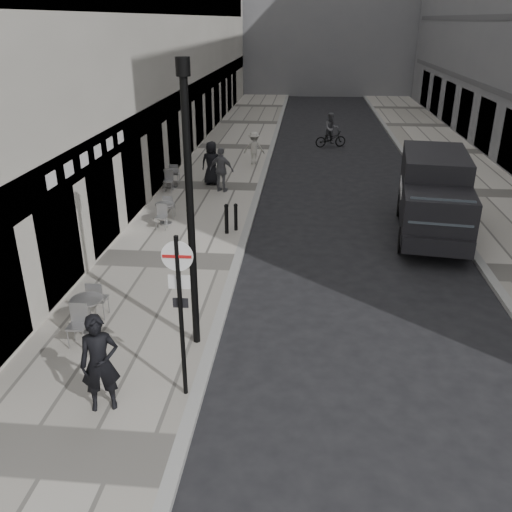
{
  "coord_description": "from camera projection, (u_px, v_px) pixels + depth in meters",
  "views": [
    {
      "loc": [
        1.87,
        -3.71,
        6.52
      ],
      "look_at": [
        0.79,
        7.93,
        1.4
      ],
      "focal_mm": 38.0,
      "sensor_mm": 36.0,
      "label": 1
    }
  ],
  "objects": [
    {
      "name": "sidewalk",
      "position": [
        212.0,
        187.0,
        22.72
      ],
      "size": [
        4.0,
        60.0,
        0.12
      ],
      "primitive_type": "cube",
      "color": "#ADA79C",
      "rests_on": "ground"
    },
    {
      "name": "far_sidewalk",
      "position": [
        482.0,
        194.0,
        21.79
      ],
      "size": [
        4.0,
        60.0,
        0.12
      ],
      "primitive_type": "cube",
      "color": "#ADA79C",
      "rests_on": "ground"
    },
    {
      "name": "walking_man",
      "position": [
        100.0,
        363.0,
        9.38
      ],
      "size": [
        0.78,
        0.63,
        1.86
      ],
      "primitive_type": "imported",
      "rotation": [
        0.0,
        0.0,
        0.32
      ],
      "color": "black",
      "rests_on": "sidewalk"
    },
    {
      "name": "sign_post",
      "position": [
        180.0,
        297.0,
        9.3
      ],
      "size": [
        0.54,
        0.09,
        3.15
      ],
      "rotation": [
        0.0,
        0.0,
        0.01
      ],
      "color": "black",
      "rests_on": "sidewalk"
    },
    {
      "name": "lamppost",
      "position": [
        190.0,
        198.0,
        10.44
      ],
      "size": [
        0.26,
        0.26,
        5.81
      ],
      "color": "black",
      "rests_on": "sidewalk"
    },
    {
      "name": "bollard_near",
      "position": [
        227.0,
        220.0,
        17.46
      ],
      "size": [
        0.12,
        0.12,
        0.93
      ],
      "primitive_type": "cylinder",
      "color": "black",
      "rests_on": "sidewalk"
    },
    {
      "name": "bollard_far",
      "position": [
        236.0,
        218.0,
        17.74
      ],
      "size": [
        0.11,
        0.11,
        0.86
      ],
      "primitive_type": "cylinder",
      "color": "black",
      "rests_on": "sidewalk"
    },
    {
      "name": "panel_van",
      "position": [
        434.0,
        192.0,
        17.42
      ],
      "size": [
        2.69,
        5.61,
        2.54
      ],
      "rotation": [
        0.0,
        0.0,
        -0.13
      ],
      "color": "black",
      "rests_on": "ground"
    },
    {
      "name": "cyclist",
      "position": [
        331.0,
        134.0,
        29.81
      ],
      "size": [
        1.83,
        1.08,
        1.86
      ],
      "rotation": [
        0.0,
        0.0,
        0.29
      ],
      "color": "black",
      "rests_on": "ground"
    },
    {
      "name": "pedestrian_a",
      "position": [
        222.0,
        170.0,
        21.59
      ],
      "size": [
        1.12,
        0.74,
        1.77
      ],
      "primitive_type": "imported",
      "rotation": [
        0.0,
        0.0,
        2.82
      ],
      "color": "slate",
      "rests_on": "sidewalk"
    },
    {
      "name": "pedestrian_b",
      "position": [
        254.0,
        148.0,
        25.81
      ],
      "size": [
        1.02,
        0.63,
        1.54
      ],
      "primitive_type": "imported",
      "rotation": [
        0.0,
        0.0,
        3.2
      ],
      "color": "#B2AEA4",
      "rests_on": "sidewalk"
    },
    {
      "name": "pedestrian_c",
      "position": [
        212.0,
        163.0,
        22.54
      ],
      "size": [
        0.93,
        0.65,
        1.81
      ],
      "primitive_type": "imported",
      "rotation": [
        0.0,
        0.0,
        3.05
      ],
      "color": "black",
      "rests_on": "sidewalk"
    },
    {
      "name": "cafe_table_near",
      "position": [
        88.0,
        312.0,
        11.97
      ],
      "size": [
        0.72,
        1.62,
        0.92
      ],
      "color": "#A3A3A5",
      "rests_on": "sidewalk"
    },
    {
      "name": "cafe_table_mid",
      "position": [
        172.0,
        177.0,
        22.27
      ],
      "size": [
        0.67,
        1.51,
        0.86
      ],
      "color": "#AEAEB0",
      "rests_on": "sidewalk"
    },
    {
      "name": "cafe_table_far",
      "position": [
        165.0,
        212.0,
        18.33
      ],
      "size": [
        0.65,
        1.47,
        0.83
      ],
      "color": "#A2A3A5",
      "rests_on": "sidewalk"
    }
  ]
}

